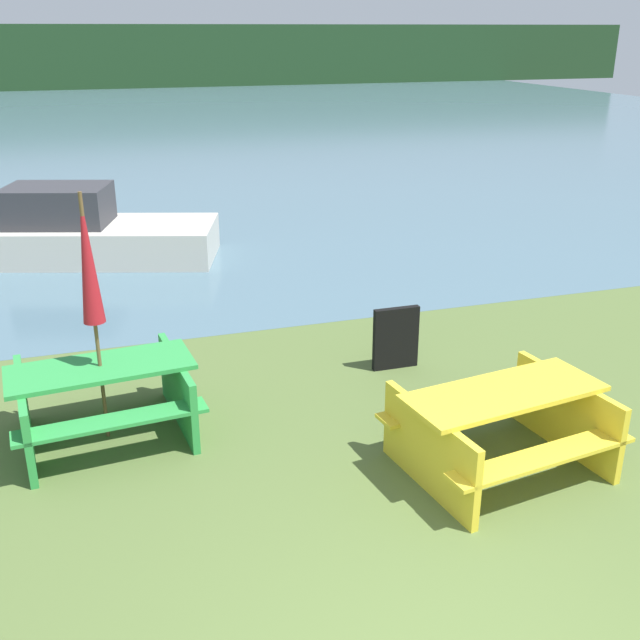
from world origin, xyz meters
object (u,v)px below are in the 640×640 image
at_px(signboard, 396,338).
at_px(picnic_table_green, 103,394).
at_px(umbrella_crimson, 88,263).
at_px(picnic_table_yellow, 501,422).
at_px(boat, 92,233).

bearing_deg(signboard, picnic_table_green, -169.41).
bearing_deg(picnic_table_green, umbrella_crimson, 90.00).
bearing_deg(picnic_table_yellow, boat, 112.25).
distance_m(picnic_table_yellow, boat, 8.67).
xyz_separation_m(picnic_table_yellow, boat, (-3.28, 8.03, -0.00)).
bearing_deg(picnic_table_green, signboard, 10.59).
distance_m(picnic_table_yellow, signboard, 2.28).
bearing_deg(umbrella_crimson, picnic_table_yellow, -26.25).
distance_m(umbrella_crimson, signboard, 3.66).
bearing_deg(picnic_table_green, picnic_table_yellow, -26.25).
relative_size(picnic_table_yellow, umbrella_crimson, 0.82).
height_order(picnic_table_yellow, signboard, picnic_table_yellow).
bearing_deg(umbrella_crimson, signboard, 10.59).
bearing_deg(picnic_table_yellow, umbrella_crimson, 153.75).
relative_size(umbrella_crimson, boat, 0.58).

